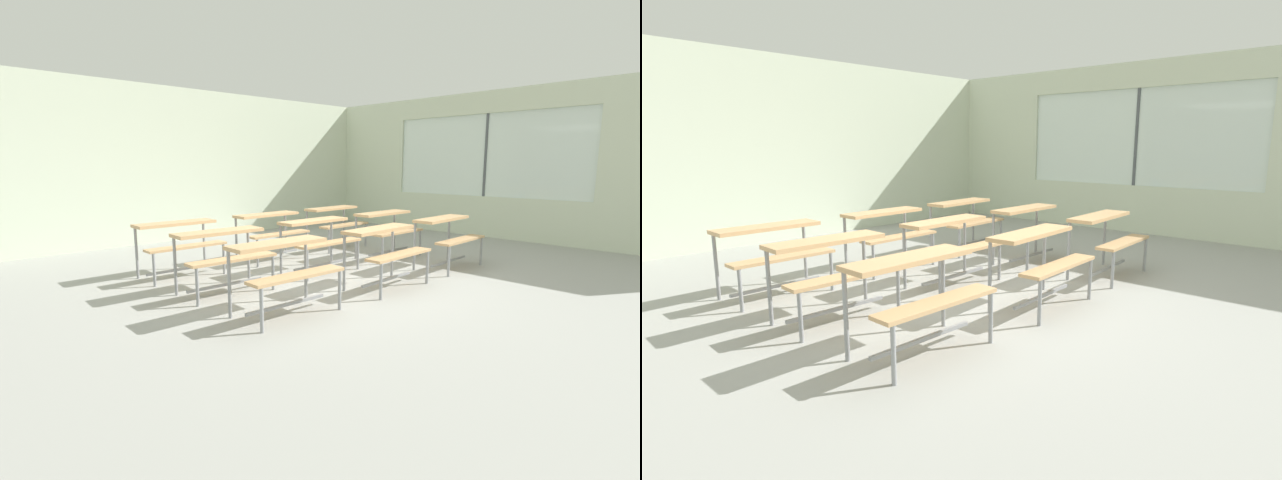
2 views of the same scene
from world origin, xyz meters
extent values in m
cube|color=#9E9E99|center=(0.00, 0.00, -0.03)|extent=(10.00, 9.00, 0.05)
cube|color=beige|center=(0.00, 4.50, 1.50)|extent=(10.00, 0.12, 3.00)
cube|color=beige|center=(5.00, 0.00, 0.42)|extent=(0.12, 9.00, 0.85)
cube|color=beige|center=(5.00, 0.00, 2.77)|extent=(0.12, 9.00, 0.45)
cube|color=beige|center=(5.00, 3.55, 1.70)|extent=(0.12, 1.90, 1.70)
cube|color=silver|center=(5.00, 0.50, 1.70)|extent=(0.02, 4.20, 1.70)
cube|color=#4C5156|center=(5.00, 0.50, 1.70)|extent=(0.06, 0.05, 1.70)
cube|color=tan|center=(-1.30, -0.47, 0.72)|extent=(1.11, 0.34, 0.04)
cube|color=tan|center=(-1.31, -0.79, 0.44)|extent=(1.10, 0.24, 0.03)
cylinder|color=gray|center=(-1.80, -0.32, 0.36)|extent=(0.04, 0.04, 0.72)
cylinder|color=gray|center=(-0.80, -0.34, 0.36)|extent=(0.04, 0.04, 0.72)
cylinder|color=gray|center=(-1.81, -0.87, 0.22)|extent=(0.04, 0.04, 0.44)
cylinder|color=gray|center=(-0.81, -0.89, 0.22)|extent=(0.04, 0.04, 0.44)
cube|color=gray|center=(-1.30, -0.61, 0.10)|extent=(1.00, 0.05, 0.03)
cube|color=tan|center=(0.26, -0.53, 0.72)|extent=(1.11, 0.37, 0.04)
cube|color=tan|center=(0.28, -0.85, 0.44)|extent=(1.11, 0.27, 0.03)
cylinder|color=gray|center=(-0.24, -0.42, 0.36)|extent=(0.04, 0.04, 0.72)
cylinder|color=gray|center=(0.76, -0.37, 0.36)|extent=(0.04, 0.04, 0.72)
cylinder|color=gray|center=(-0.22, -0.97, 0.22)|extent=(0.04, 0.04, 0.44)
cylinder|color=gray|center=(0.78, -0.92, 0.22)|extent=(0.04, 0.04, 0.44)
cube|color=gray|center=(0.27, -0.67, 0.10)|extent=(1.00, 0.08, 0.03)
cube|color=tan|center=(1.79, -0.48, 0.72)|extent=(1.11, 0.37, 0.04)
cube|color=tan|center=(1.80, -0.80, 0.44)|extent=(1.11, 0.27, 0.03)
cylinder|color=gray|center=(1.28, -0.37, 0.36)|extent=(0.04, 0.04, 0.72)
cylinder|color=gray|center=(2.28, -0.32, 0.36)|extent=(0.04, 0.04, 0.72)
cylinder|color=gray|center=(1.31, -0.92, 0.22)|extent=(0.04, 0.04, 0.44)
cylinder|color=gray|center=(2.31, -0.87, 0.22)|extent=(0.04, 0.04, 0.44)
cube|color=gray|center=(1.80, -0.62, 0.10)|extent=(1.00, 0.08, 0.03)
cube|color=tan|center=(-1.33, 0.64, 0.72)|extent=(1.11, 0.37, 0.04)
cube|color=tan|center=(-1.34, 0.32, 0.44)|extent=(1.11, 0.27, 0.03)
cylinder|color=gray|center=(-1.82, 0.80, 0.36)|extent=(0.04, 0.04, 0.72)
cylinder|color=gray|center=(-0.82, 0.76, 0.36)|extent=(0.04, 0.04, 0.72)
cylinder|color=gray|center=(-1.84, 0.25, 0.22)|extent=(0.04, 0.04, 0.44)
cylinder|color=gray|center=(-0.84, 0.21, 0.22)|extent=(0.04, 0.04, 0.44)
cube|color=gray|center=(-1.33, 0.50, 0.10)|extent=(1.00, 0.07, 0.03)
cube|color=tan|center=(0.24, 0.65, 0.72)|extent=(1.10, 0.33, 0.04)
cube|color=tan|center=(0.24, 0.33, 0.44)|extent=(1.10, 0.23, 0.03)
cylinder|color=gray|center=(-0.26, 0.78, 0.36)|extent=(0.04, 0.04, 0.72)
cylinder|color=gray|center=(0.74, 0.79, 0.36)|extent=(0.04, 0.04, 0.72)
cylinder|color=gray|center=(-0.26, 0.23, 0.22)|extent=(0.04, 0.04, 0.44)
cylinder|color=gray|center=(0.74, 0.24, 0.22)|extent=(0.04, 0.04, 0.44)
cube|color=gray|center=(0.24, 0.51, 0.10)|extent=(1.00, 0.04, 0.03)
cube|color=tan|center=(1.77, 0.61, 0.72)|extent=(1.10, 0.32, 0.04)
cube|color=tan|center=(1.77, 0.29, 0.44)|extent=(1.10, 0.22, 0.03)
cylinder|color=gray|center=(1.27, 0.76, 0.36)|extent=(0.04, 0.04, 0.72)
cylinder|color=gray|center=(2.27, 0.75, 0.36)|extent=(0.04, 0.04, 0.72)
cylinder|color=gray|center=(1.27, 0.21, 0.22)|extent=(0.04, 0.04, 0.44)
cylinder|color=gray|center=(2.27, 0.20, 0.22)|extent=(0.04, 0.04, 0.44)
cube|color=gray|center=(1.77, 0.47, 0.10)|extent=(1.00, 0.04, 0.03)
cube|color=tan|center=(-1.33, 1.76, 0.72)|extent=(1.10, 0.34, 0.04)
cube|color=tan|center=(-1.33, 1.44, 0.44)|extent=(1.10, 0.24, 0.03)
cylinder|color=gray|center=(-1.83, 1.91, 0.36)|extent=(0.04, 0.04, 0.72)
cylinder|color=gray|center=(-0.83, 1.90, 0.36)|extent=(0.04, 0.04, 0.72)
cylinder|color=gray|center=(-1.84, 1.36, 0.22)|extent=(0.04, 0.04, 0.44)
cylinder|color=gray|center=(-0.84, 1.35, 0.22)|extent=(0.04, 0.04, 0.44)
cube|color=gray|center=(-1.33, 1.62, 0.10)|extent=(1.00, 0.05, 0.03)
cube|color=tan|center=(0.24, 1.77, 0.72)|extent=(1.10, 0.33, 0.04)
cube|color=tan|center=(0.25, 1.45, 0.44)|extent=(1.10, 0.23, 0.03)
cylinder|color=gray|center=(-0.26, 1.90, 0.36)|extent=(0.04, 0.04, 0.72)
cylinder|color=gray|center=(0.74, 1.92, 0.36)|extent=(0.04, 0.04, 0.72)
cylinder|color=gray|center=(-0.25, 1.35, 0.22)|extent=(0.04, 0.04, 0.44)
cylinder|color=gray|center=(0.75, 1.37, 0.22)|extent=(0.04, 0.04, 0.44)
cube|color=gray|center=(0.24, 1.63, 0.10)|extent=(1.00, 0.04, 0.03)
cube|color=tan|center=(1.74, 1.79, 0.72)|extent=(1.11, 0.36, 0.04)
cube|color=tan|center=(1.76, 1.47, 0.44)|extent=(1.11, 0.26, 0.03)
cylinder|color=gray|center=(1.24, 1.91, 0.36)|extent=(0.04, 0.04, 0.72)
cylinder|color=gray|center=(2.24, 1.95, 0.36)|extent=(0.04, 0.04, 0.72)
cylinder|color=gray|center=(1.26, 1.36, 0.22)|extent=(0.04, 0.04, 0.44)
cylinder|color=gray|center=(2.26, 1.40, 0.22)|extent=(0.04, 0.04, 0.44)
cube|color=gray|center=(1.75, 1.65, 0.10)|extent=(1.00, 0.07, 0.03)
camera|label=1|loc=(-4.17, -4.13, 1.54)|focal=25.62mm
camera|label=2|loc=(-3.80, -3.30, 1.60)|focal=28.00mm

